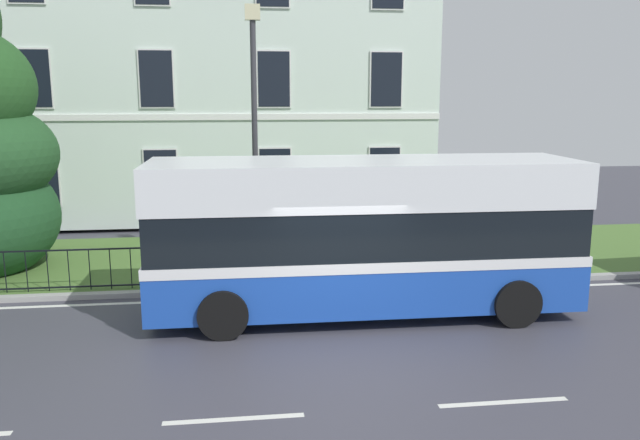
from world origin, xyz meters
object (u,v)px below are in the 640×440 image
Objects in this scene: street_lamp_post at (255,123)px; litter_bin at (348,248)px; georgian_townhouse at (219,43)px; single_decker_bus at (364,234)px.

litter_bin is (2.29, -0.33, -3.13)m from street_lamp_post.
georgian_townhouse is 1.75× the size of single_decker_bus.
litter_bin is at bearing -72.34° from georgian_townhouse.
georgian_townhouse is 14.62m from single_decker_bus.
single_decker_bus is at bearing -93.18° from litter_bin.
single_decker_bus is at bearing -76.48° from georgian_townhouse.
street_lamp_post is at bearing -83.95° from georgian_townhouse.
georgian_townhouse is at bearing 107.66° from litter_bin.
georgian_townhouse reaches higher than street_lamp_post.
street_lamp_post reaches higher than litter_bin.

